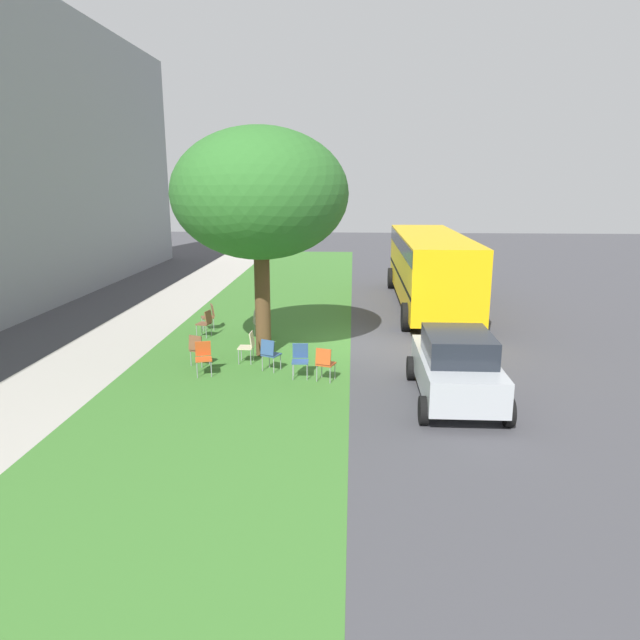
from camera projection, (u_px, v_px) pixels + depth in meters
name	position (u px, v px, depth m)	size (l,w,h in m)	color
ground	(357.00, 345.00, 17.92)	(80.00, 80.00, 0.00)	#424247
grass_verge	(255.00, 343.00, 18.09)	(48.00, 6.00, 0.01)	#3D752D
sidewalk_strip	(117.00, 341.00, 18.34)	(48.00, 2.80, 0.01)	#ADA89E
street_tree	(260.00, 194.00, 15.83)	(4.86, 4.86, 6.40)	brown
chair_0	(198.00, 348.00, 15.75)	(0.55, 0.54, 0.88)	brown
chair_1	(210.00, 315.00, 19.62)	(0.54, 0.55, 0.88)	brown
chair_2	(300.00, 358.00, 14.85)	(0.44, 0.44, 0.88)	#335184
chair_3	(259.00, 322.00, 18.61)	(0.56, 0.56, 0.88)	#ADA393
chair_4	(270.00, 352.00, 15.32)	(0.56, 0.55, 0.88)	#335184
chair_5	(203.00, 356.00, 15.04)	(0.52, 0.51, 0.88)	#C64C1E
chair_6	(325.00, 362.00, 14.53)	(0.53, 0.53, 0.88)	#C64C1E
chair_7	(248.00, 345.00, 16.03)	(0.43, 0.43, 0.88)	beige
chair_8	(206.00, 321.00, 18.68)	(0.50, 0.50, 0.88)	brown
parked_car	(456.00, 366.00, 13.16)	(3.70, 1.92, 1.65)	#ADB2B7
school_bus	(430.00, 263.00, 23.01)	(10.40, 2.80, 2.88)	yellow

